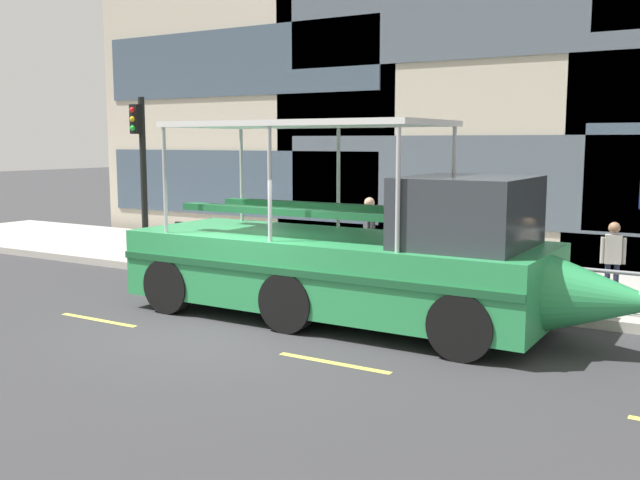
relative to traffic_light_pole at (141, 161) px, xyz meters
name	(u,v)px	position (x,y,z in m)	size (l,w,h in m)	color
ground_plane	(237,327)	(5.88, -3.78, -2.63)	(120.00, 120.00, 0.00)	#333335
sidewalk	(383,272)	(5.88, 1.82, -2.54)	(32.00, 4.80, 0.18)	#A8A59E
curb_edge	(330,290)	(5.88, -0.67, -2.54)	(32.00, 0.18, 0.18)	#B2ADA3
lane_centreline	(203,339)	(5.88, -4.64, -2.62)	(25.80, 0.12, 0.01)	#DBD64C
curb_guardrail	(392,263)	(7.12, -0.33, -1.91)	(11.62, 0.09, 0.78)	gray
traffic_light_pole	(141,161)	(0.00, 0.00, 0.00)	(0.24, 0.46, 4.04)	black
leaned_bicycle	(186,246)	(1.23, 0.21, -2.07)	(1.74, 0.46, 0.96)	black
duck_tour_boat	(361,260)	(7.51, -2.39, -1.52)	(9.35, 2.65, 3.47)	#2D9351
pedestrian_near_bow	(613,255)	(11.11, 0.53, -1.54)	(0.43, 0.23, 1.51)	#1E2338
pedestrian_mid_left	(420,233)	(7.06, 1.16, -1.47)	(0.40, 0.31, 1.62)	#1E2338
pedestrian_mid_right	(369,227)	(5.86, 1.11, -1.42)	(0.37, 0.37, 1.70)	#1E2338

